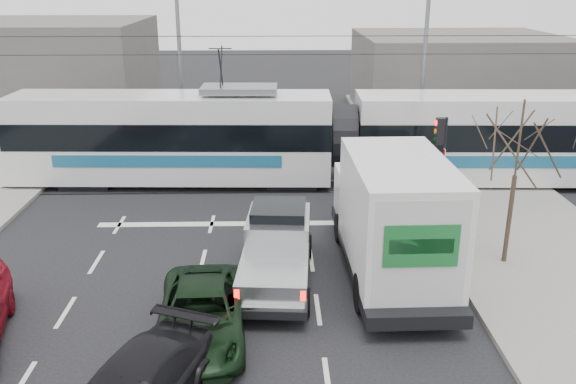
{
  "coord_description": "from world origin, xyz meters",
  "views": [
    {
      "loc": [
        0.57,
        -14.26,
        8.42
      ],
      "look_at": [
        1.0,
        4.32,
        1.8
      ],
      "focal_mm": 38.0,
      "sensor_mm": 36.0,
      "label": 1
    }
  ],
  "objects_px": {
    "bare_tree": "(519,146)",
    "silver_pickup": "(277,246)",
    "street_lamp_near": "(421,52)",
    "box_truck": "(392,218)",
    "traffic_signal": "(441,145)",
    "street_lamp_far": "(176,48)",
    "navy_pickup": "(412,195)",
    "tram": "(342,137)",
    "green_car": "(201,315)"
  },
  "relations": [
    {
      "from": "bare_tree",
      "to": "silver_pickup",
      "type": "distance_m",
      "value": 7.53
    },
    {
      "from": "bare_tree",
      "to": "street_lamp_near",
      "type": "distance_m",
      "value": 11.58
    },
    {
      "from": "silver_pickup",
      "to": "box_truck",
      "type": "relative_size",
      "value": 0.74
    },
    {
      "from": "traffic_signal",
      "to": "street_lamp_far",
      "type": "relative_size",
      "value": 0.4
    },
    {
      "from": "traffic_signal",
      "to": "street_lamp_far",
      "type": "xyz_separation_m",
      "value": [
        -10.66,
        9.5,
        2.37
      ]
    },
    {
      "from": "street_lamp_near",
      "to": "navy_pickup",
      "type": "distance_m",
      "value": 8.99
    },
    {
      "from": "tram",
      "to": "navy_pickup",
      "type": "xyz_separation_m",
      "value": [
        2.1,
        -4.31,
        -1.03
      ]
    },
    {
      "from": "silver_pickup",
      "to": "navy_pickup",
      "type": "relative_size",
      "value": 1.17
    },
    {
      "from": "box_truck",
      "to": "navy_pickup",
      "type": "relative_size",
      "value": 1.58
    },
    {
      "from": "silver_pickup",
      "to": "green_car",
      "type": "relative_size",
      "value": 1.2
    },
    {
      "from": "traffic_signal",
      "to": "silver_pickup",
      "type": "distance_m",
      "value": 7.64
    },
    {
      "from": "silver_pickup",
      "to": "tram",
      "type": "bearing_deg",
      "value": 76.23
    },
    {
      "from": "traffic_signal",
      "to": "silver_pickup",
      "type": "bearing_deg",
      "value": -141.76
    },
    {
      "from": "street_lamp_far",
      "to": "box_truck",
      "type": "distance_m",
      "value": 16.59
    },
    {
      "from": "street_lamp_near",
      "to": "green_car",
      "type": "relative_size",
      "value": 1.93
    },
    {
      "from": "tram",
      "to": "navy_pickup",
      "type": "height_order",
      "value": "tram"
    },
    {
      "from": "street_lamp_near",
      "to": "box_truck",
      "type": "xyz_separation_m",
      "value": [
        -3.37,
        -12.09,
        -3.26
      ]
    },
    {
      "from": "box_truck",
      "to": "bare_tree",
      "type": "bearing_deg",
      "value": 7.99
    },
    {
      "from": "box_truck",
      "to": "navy_pickup",
      "type": "height_order",
      "value": "box_truck"
    },
    {
      "from": "traffic_signal",
      "to": "navy_pickup",
      "type": "xyz_separation_m",
      "value": [
        -0.96,
        -0.27,
        -1.76
      ]
    },
    {
      "from": "silver_pickup",
      "to": "navy_pickup",
      "type": "xyz_separation_m",
      "value": [
        4.88,
        4.33,
        -0.01
      ]
    },
    {
      "from": "bare_tree",
      "to": "street_lamp_far",
      "type": "bearing_deg",
      "value": 131.12
    },
    {
      "from": "street_lamp_near",
      "to": "tram",
      "type": "bearing_deg",
      "value": -138.37
    },
    {
      "from": "bare_tree",
      "to": "green_car",
      "type": "xyz_separation_m",
      "value": [
        -8.84,
        -3.78,
        -3.15
      ]
    },
    {
      "from": "box_truck",
      "to": "green_car",
      "type": "distance_m",
      "value": 6.21
    },
    {
      "from": "street_lamp_far",
      "to": "tram",
      "type": "distance_m",
      "value": 9.86
    },
    {
      "from": "box_truck",
      "to": "traffic_signal",
      "type": "bearing_deg",
      "value": 59.96
    },
    {
      "from": "tram",
      "to": "green_car",
      "type": "relative_size",
      "value": 5.97
    },
    {
      "from": "tram",
      "to": "navy_pickup",
      "type": "bearing_deg",
      "value": -62.29
    },
    {
      "from": "bare_tree",
      "to": "navy_pickup",
      "type": "height_order",
      "value": "bare_tree"
    },
    {
      "from": "traffic_signal",
      "to": "navy_pickup",
      "type": "bearing_deg",
      "value": -164.18
    },
    {
      "from": "green_car",
      "to": "traffic_signal",
      "type": "bearing_deg",
      "value": 42.76
    },
    {
      "from": "traffic_signal",
      "to": "silver_pickup",
      "type": "xyz_separation_m",
      "value": [
        -5.84,
        -4.6,
        -1.75
      ]
    },
    {
      "from": "bare_tree",
      "to": "traffic_signal",
      "type": "height_order",
      "value": "bare_tree"
    },
    {
      "from": "street_lamp_far",
      "to": "navy_pickup",
      "type": "height_order",
      "value": "street_lamp_far"
    },
    {
      "from": "bare_tree",
      "to": "street_lamp_near",
      "type": "bearing_deg",
      "value": 91.42
    },
    {
      "from": "bare_tree",
      "to": "traffic_signal",
      "type": "bearing_deg",
      "value": 105.76
    },
    {
      "from": "bare_tree",
      "to": "tram",
      "type": "distance_m",
      "value": 9.23
    },
    {
      "from": "traffic_signal",
      "to": "green_car",
      "type": "bearing_deg",
      "value": -134.76
    },
    {
      "from": "tram",
      "to": "green_car",
      "type": "distance_m",
      "value": 12.77
    },
    {
      "from": "bare_tree",
      "to": "silver_pickup",
      "type": "height_order",
      "value": "bare_tree"
    },
    {
      "from": "silver_pickup",
      "to": "box_truck",
      "type": "distance_m",
      "value": 3.42
    },
    {
      "from": "bare_tree",
      "to": "green_car",
      "type": "height_order",
      "value": "bare_tree"
    },
    {
      "from": "bare_tree",
      "to": "traffic_signal",
      "type": "distance_m",
      "value": 4.28
    },
    {
      "from": "street_lamp_near",
      "to": "green_car",
      "type": "height_order",
      "value": "street_lamp_near"
    },
    {
      "from": "silver_pickup",
      "to": "navy_pickup",
      "type": "height_order",
      "value": "silver_pickup"
    },
    {
      "from": "navy_pickup",
      "to": "silver_pickup",
      "type": "bearing_deg",
      "value": -135.81
    },
    {
      "from": "traffic_signal",
      "to": "street_lamp_near",
      "type": "height_order",
      "value": "street_lamp_near"
    },
    {
      "from": "street_lamp_far",
      "to": "tram",
      "type": "bearing_deg",
      "value": -35.74
    },
    {
      "from": "bare_tree",
      "to": "tram",
      "type": "xyz_separation_m",
      "value": [
        -4.19,
        8.03,
        -1.78
      ]
    }
  ]
}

